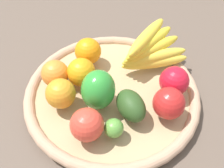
# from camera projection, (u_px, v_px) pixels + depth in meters

# --- Properties ---
(ground_plane) EXTENTS (2.40, 2.40, 0.00)m
(ground_plane) POSITION_uv_depth(u_px,v_px,m) (112.00, 98.00, 0.72)
(ground_plane) COLOR brown
(ground_plane) RESTS_ON ground
(basket) EXTENTS (0.46, 0.46, 0.04)m
(basket) POSITION_uv_depth(u_px,v_px,m) (112.00, 94.00, 0.70)
(basket) COLOR tan
(basket) RESTS_ON ground_plane
(apple_2) EXTENTS (0.10, 0.10, 0.07)m
(apple_2) POSITION_uv_depth(u_px,v_px,m) (87.00, 125.00, 0.57)
(apple_2) COLOR #DF4030
(apple_2) RESTS_ON basket
(orange_1) EXTENTS (0.08, 0.08, 0.07)m
(orange_1) POSITION_uv_depth(u_px,v_px,m) (81.00, 72.00, 0.68)
(orange_1) COLOR orange
(orange_1) RESTS_ON basket
(avocado) EXTENTS (0.11, 0.10, 0.06)m
(avocado) POSITION_uv_depth(u_px,v_px,m) (131.00, 106.00, 0.62)
(avocado) COLOR #2A471D
(avocado) RESTS_ON basket
(banana_bunch) EXTENTS (0.15, 0.19, 0.09)m
(banana_bunch) POSITION_uv_depth(u_px,v_px,m) (152.00, 49.00, 0.72)
(banana_bunch) COLOR yellow
(banana_bunch) RESTS_ON basket
(apple_0) EXTENTS (0.09, 0.09, 0.07)m
(apple_0) POSITION_uv_depth(u_px,v_px,m) (174.00, 81.00, 0.66)
(apple_0) COLOR red
(apple_0) RESTS_ON basket
(orange_0) EXTENTS (0.10, 0.10, 0.07)m
(orange_0) POSITION_uv_depth(u_px,v_px,m) (88.00, 51.00, 0.73)
(orange_0) COLOR orange
(orange_0) RESTS_ON basket
(bell_pepper) EXTENTS (0.10, 0.11, 0.10)m
(bell_pepper) POSITION_uv_depth(u_px,v_px,m) (99.00, 90.00, 0.62)
(bell_pepper) COLOR green
(bell_pepper) RESTS_ON basket
(orange_2) EXTENTS (0.09, 0.09, 0.07)m
(orange_2) POSITION_uv_depth(u_px,v_px,m) (55.00, 74.00, 0.68)
(orange_2) COLOR orange
(orange_2) RESTS_ON basket
(lime_0) EXTENTS (0.06, 0.06, 0.04)m
(lime_0) POSITION_uv_depth(u_px,v_px,m) (114.00, 128.00, 0.59)
(lime_0) COLOR #589639
(lime_0) RESTS_ON basket
(apple_1) EXTENTS (0.09, 0.09, 0.08)m
(apple_1) POSITION_uv_depth(u_px,v_px,m) (169.00, 103.00, 0.61)
(apple_1) COLOR red
(apple_1) RESTS_ON basket
(orange_3) EXTENTS (0.10, 0.10, 0.07)m
(orange_3) POSITION_uv_depth(u_px,v_px,m) (61.00, 94.00, 0.63)
(orange_3) COLOR orange
(orange_3) RESTS_ON basket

